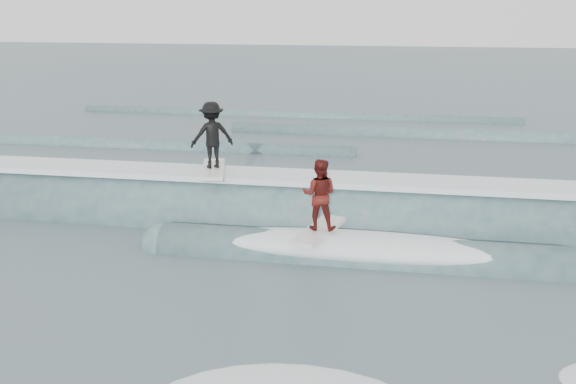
# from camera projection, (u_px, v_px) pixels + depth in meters

# --- Properties ---
(ground) EXTENTS (160.00, 160.00, 0.00)m
(ground) POSITION_uv_depth(u_px,v_px,m) (234.00, 341.00, 10.67)
(ground) COLOR #374650
(ground) RESTS_ON ground
(breaking_wave) EXTENTS (22.24, 3.98, 2.39)m
(breaking_wave) POSITION_uv_depth(u_px,v_px,m) (302.00, 225.00, 16.16)
(breaking_wave) COLOR #355359
(breaking_wave) RESTS_ON ground
(surfer_black) EXTENTS (1.26, 2.07, 1.79)m
(surfer_black) POSITION_uv_depth(u_px,v_px,m) (212.00, 138.00, 16.26)
(surfer_black) COLOR silver
(surfer_black) RESTS_ON ground
(surfer_red) EXTENTS (1.06, 2.07, 1.67)m
(surfer_red) POSITION_uv_depth(u_px,v_px,m) (319.00, 199.00, 13.89)
(surfer_red) COLOR silver
(surfer_red) RESTS_ON ground
(whitewater) EXTENTS (15.70, 7.64, 0.10)m
(whitewater) POSITION_uv_depth(u_px,v_px,m) (192.00, 378.00, 9.62)
(whitewater) COLOR white
(whitewater) RESTS_ON ground
(far_swells) EXTENTS (38.29, 8.65, 0.80)m
(far_swells) POSITION_uv_depth(u_px,v_px,m) (310.00, 135.00, 27.56)
(far_swells) COLOR #355359
(far_swells) RESTS_ON ground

